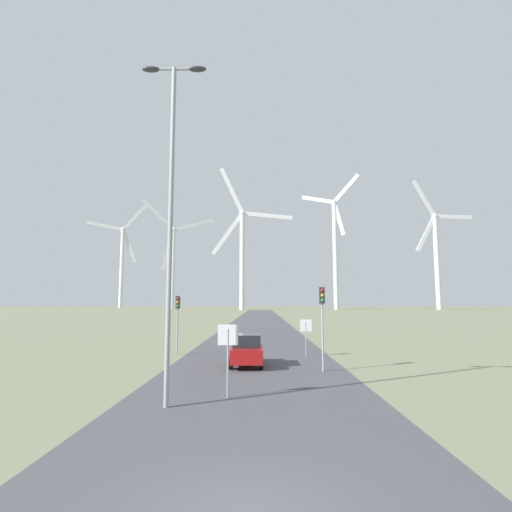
% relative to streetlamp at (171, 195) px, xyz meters
% --- Properties ---
extents(road_surface, '(10.00, 240.00, 0.01)m').
position_rel_streetlamp_xyz_m(road_surface, '(3.07, 40.68, -7.71)').
color(road_surface, '#47474C').
rests_on(road_surface, ground).
extents(streetlamp, '(2.52, 0.32, 12.85)m').
position_rel_streetlamp_xyz_m(streetlamp, '(0.00, 0.00, 0.00)').
color(streetlamp, '#93999E').
rests_on(streetlamp, ground).
extents(stop_sign_near, '(0.81, 0.07, 2.82)m').
position_rel_streetlamp_xyz_m(stop_sign_near, '(2.07, 1.42, -5.73)').
color(stop_sign_near, '#93999E').
rests_on(stop_sign_near, ground).
extents(stop_sign_far, '(0.81, 0.07, 2.50)m').
position_rel_streetlamp_xyz_m(stop_sign_far, '(6.45, 13.12, -5.96)').
color(stop_sign_far, '#93999E').
rests_on(stop_sign_far, ground).
extents(traffic_light_post_near_left, '(0.28, 0.34, 4.12)m').
position_rel_streetlamp_xyz_m(traffic_light_post_near_left, '(-2.56, 13.99, -4.69)').
color(traffic_light_post_near_left, '#93999E').
rests_on(traffic_light_post_near_left, ground).
extents(traffic_light_post_near_right, '(0.28, 0.33, 4.51)m').
position_rel_streetlamp_xyz_m(traffic_light_post_near_right, '(6.71, 7.36, -4.42)').
color(traffic_light_post_near_right, '#93999E').
rests_on(traffic_light_post_near_right, ground).
extents(car_approaching, '(1.88, 4.13, 1.83)m').
position_rel_streetlamp_xyz_m(car_approaching, '(2.55, 9.18, -6.80)').
color(car_approaching, maroon).
rests_on(car_approaching, ground).
extents(wind_turbine_far_left, '(32.66, 9.40, 61.22)m').
position_rel_streetlamp_xyz_m(wind_turbine_far_left, '(-75.99, 210.93, 20.28)').
color(wind_turbine_far_left, silver).
rests_on(wind_turbine_far_left, ground).
extents(wind_turbine_left, '(35.85, 12.49, 56.23)m').
position_rel_streetlamp_xyz_m(wind_turbine_left, '(-41.95, 189.15, 18.25)').
color(wind_turbine_left, silver).
rests_on(wind_turbine_left, ground).
extents(wind_turbine_center, '(36.34, 2.87, 63.96)m').
position_rel_streetlamp_xyz_m(wind_turbine_center, '(-4.89, 160.82, 19.62)').
color(wind_turbine_center, silver).
rests_on(wind_turbine_center, ground).
extents(wind_turbine_right, '(25.73, 13.80, 63.06)m').
position_rel_streetlamp_xyz_m(wind_turbine_right, '(38.31, 171.46, 22.66)').
color(wind_turbine_right, silver).
rests_on(wind_turbine_right, ground).
extents(wind_turbine_far_right, '(28.61, 5.49, 58.68)m').
position_rel_streetlamp_xyz_m(wind_turbine_far_right, '(82.24, 163.97, 18.51)').
color(wind_turbine_far_right, silver).
rests_on(wind_turbine_far_right, ground).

